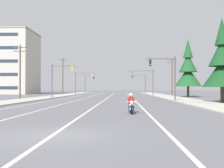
% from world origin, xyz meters
% --- Properties ---
extents(ground_plane, '(400.00, 400.00, 0.00)m').
position_xyz_m(ground_plane, '(0.00, 0.00, 0.00)').
color(ground_plane, '#5B5B60').
extents(lane_stripe_center, '(0.16, 100.00, 0.01)m').
position_xyz_m(lane_stripe_center, '(-0.13, 45.00, 0.00)').
color(lane_stripe_center, beige).
rests_on(lane_stripe_center, ground).
extents(lane_stripe_left, '(0.16, 100.00, 0.01)m').
position_xyz_m(lane_stripe_left, '(-4.21, 45.00, 0.00)').
color(lane_stripe_left, beige).
rests_on(lane_stripe_left, ground).
extents(lane_stripe_right, '(0.16, 100.00, 0.01)m').
position_xyz_m(lane_stripe_right, '(4.41, 45.00, 0.00)').
color(lane_stripe_right, beige).
rests_on(lane_stripe_right, ground).
extents(lane_stripe_far_left, '(0.16, 100.00, 0.01)m').
position_xyz_m(lane_stripe_far_left, '(-7.76, 45.00, 0.00)').
color(lane_stripe_far_left, beige).
rests_on(lane_stripe_far_left, ground).
extents(sidewalk_kerb_right, '(4.40, 110.00, 0.14)m').
position_xyz_m(sidewalk_kerb_right, '(11.66, 40.00, 0.07)').
color(sidewalk_kerb_right, '#ADA89E').
rests_on(sidewalk_kerb_right, ground).
extents(sidewalk_kerb_left, '(4.40, 110.00, 0.14)m').
position_xyz_m(sidewalk_kerb_left, '(-11.66, 40.00, 0.07)').
color(sidewalk_kerb_left, '#ADA89E').
rests_on(sidewalk_kerb_left, ground).
extents(motorcycle_with_rider, '(0.70, 2.19, 1.46)m').
position_xyz_m(motorcycle_with_rider, '(3.21, 9.12, 0.59)').
color(motorcycle_with_rider, black).
rests_on(motorcycle_with_rider, ground).
extents(traffic_signal_near_right, '(4.10, 0.50, 6.20)m').
position_xyz_m(traffic_signal_near_right, '(8.66, 26.56, 4.05)').
color(traffic_signal_near_right, '#47474C').
rests_on(traffic_signal_near_right, ground).
extents(traffic_signal_near_left, '(4.47, 0.37, 6.20)m').
position_xyz_m(traffic_signal_near_left, '(-8.95, 37.83, 4.07)').
color(traffic_signal_near_left, '#47474C').
rests_on(traffic_signal_near_left, ground).
extents(traffic_signal_mid_right, '(5.83, 0.37, 6.20)m').
position_xyz_m(traffic_signal_mid_right, '(8.05, 52.51, 4.15)').
color(traffic_signal_mid_right, '#47474C').
rests_on(traffic_signal_mid_right, ground).
extents(traffic_signal_mid_left, '(5.31, 0.48, 6.20)m').
position_xyz_m(traffic_signal_mid_left, '(-8.54, 61.56, 4.12)').
color(traffic_signal_mid_left, '#47474C').
rests_on(traffic_signal_mid_left, ground).
extents(traffic_signal_far_right, '(4.92, 0.37, 6.20)m').
position_xyz_m(traffic_signal_far_right, '(8.41, 73.94, 4.10)').
color(traffic_signal_far_right, '#47474C').
rests_on(traffic_signal_far_right, ground).
extents(traffic_signal_far_left, '(3.60, 0.37, 6.20)m').
position_xyz_m(traffic_signal_far_left, '(-9.22, 81.13, 4.01)').
color(traffic_signal_far_left, '#47474C').
rests_on(traffic_signal_far_left, ground).
extents(utility_pole_left_near, '(2.39, 0.26, 9.11)m').
position_xyz_m(utility_pole_left_near, '(-14.71, 34.25, 4.95)').
color(utility_pole_left_near, brown).
rests_on(utility_pole_left_near, ground).
extents(utility_pole_right_far, '(2.26, 0.26, 8.71)m').
position_xyz_m(utility_pole_right_far, '(14.08, 51.92, 4.73)').
color(utility_pole_right_far, brown).
rests_on(utility_pole_right_far, ground).
extents(utility_pole_left_far, '(1.89, 0.26, 10.40)m').
position_xyz_m(utility_pole_left_far, '(-14.53, 65.98, 5.39)').
color(utility_pole_left_far, '#4C3828').
rests_on(utility_pole_left_far, ground).
extents(conifer_tree_right_verge_near, '(4.81, 4.81, 10.58)m').
position_xyz_m(conifer_tree_right_verge_near, '(14.94, 23.29, 4.85)').
color(conifer_tree_right_verge_near, '#423023').
rests_on(conifer_tree_right_verge_near, ground).
extents(conifer_tree_right_verge_far, '(5.41, 5.41, 11.91)m').
position_xyz_m(conifer_tree_right_verge_far, '(16.05, 45.03, 5.46)').
color(conifer_tree_right_verge_far, '#4C3828').
rests_on(conifer_tree_right_verge_far, ground).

